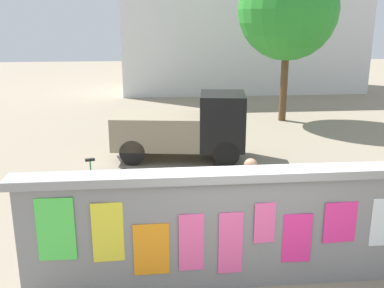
{
  "coord_description": "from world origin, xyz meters",
  "views": [
    {
      "loc": [
        -1.22,
        -5.64,
        3.74
      ],
      "look_at": [
        -0.38,
        2.99,
        1.31
      ],
      "focal_mm": 41.14,
      "sensor_mm": 36.0,
      "label": 1
    }
  ],
  "objects": [
    {
      "name": "person_walking",
      "position": [
        0.37,
        0.94,
        0.99
      ],
      "size": [
        0.48,
        0.48,
        1.62
      ],
      "color": "purple",
      "rests_on": "ground"
    },
    {
      "name": "building_background",
      "position": [
        3.89,
        19.03,
        4.04
      ],
      "size": [
        13.15,
        5.25,
        8.04
      ],
      "color": "silver",
      "rests_on": "ground"
    },
    {
      "name": "ground",
      "position": [
        0.0,
        8.0,
        0.0
      ],
      "size": [
        60.0,
        60.0,
        0.0
      ],
      "primitive_type": "plane",
      "color": "gray"
    },
    {
      "name": "tree_roadside",
      "position": [
        3.91,
        10.74,
        4.13
      ],
      "size": [
        3.69,
        3.69,
        5.99
      ],
      "color": "brown",
      "rests_on": "ground"
    },
    {
      "name": "motorcycle",
      "position": [
        0.1,
        2.5,
        0.46
      ],
      "size": [
        1.9,
        0.56,
        0.87
      ],
      "color": "black",
      "rests_on": "ground"
    },
    {
      "name": "auto_rickshaw_truck",
      "position": [
        -0.22,
        6.18,
        0.9
      ],
      "size": [
        3.78,
        2.0,
        1.85
      ],
      "color": "black",
      "rests_on": "ground"
    },
    {
      "name": "bicycle_near",
      "position": [
        -2.35,
        3.37,
        0.36
      ],
      "size": [
        1.67,
        0.56,
        0.95
      ],
      "color": "black",
      "rests_on": "ground"
    },
    {
      "name": "bicycle_far",
      "position": [
        2.1,
        2.07,
        0.36
      ],
      "size": [
        1.68,
        0.54,
        0.95
      ],
      "color": "black",
      "rests_on": "ground"
    },
    {
      "name": "poster_wall",
      "position": [
        -0.0,
        -0.0,
        0.9
      ],
      "size": [
        6.31,
        0.42,
        1.76
      ],
      "color": "gray",
      "rests_on": "ground"
    }
  ]
}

